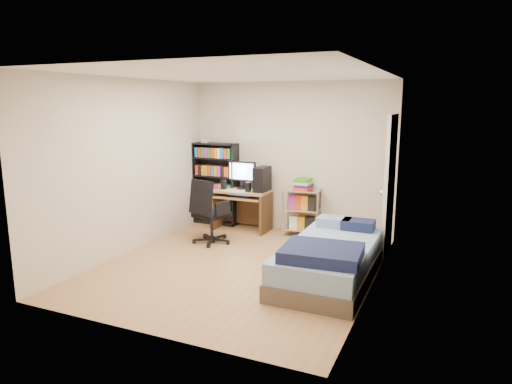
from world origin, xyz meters
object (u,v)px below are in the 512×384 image
at_px(computer_desk, 248,194).
at_px(bed, 330,259).
at_px(media_shelf, 216,183).
at_px(office_chair, 210,223).

bearing_deg(computer_desk, bed, -41.46).
xyz_separation_m(media_shelf, office_chair, (0.49, -1.09, -0.43)).
xyz_separation_m(media_shelf, bed, (2.58, -1.80, -0.49)).
bearing_deg(computer_desk, media_shelf, 167.49).
distance_m(computer_desk, office_chair, 1.01).
relative_size(computer_desk, bed, 0.58).
height_order(media_shelf, office_chair, media_shelf).
xyz_separation_m(computer_desk, bed, (1.86, -1.64, -0.38)).
height_order(office_chair, bed, office_chair).
bearing_deg(office_chair, media_shelf, 132.09).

